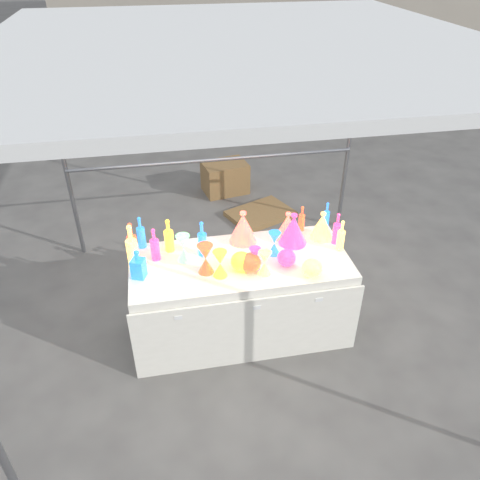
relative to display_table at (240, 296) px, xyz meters
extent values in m
plane|color=slate|center=(0.00, 0.01, -0.37)|extent=(80.00, 80.00, 0.00)
cylinder|color=gray|center=(-1.50, 1.51, 0.83)|extent=(0.04, 0.04, 2.40)
cylinder|color=gray|center=(1.50, 1.51, 0.83)|extent=(0.04, 0.04, 2.40)
cube|color=white|center=(0.00, 0.01, 2.06)|extent=(3.15, 3.15, 0.06)
cylinder|color=gray|center=(0.00, 1.48, 0.63)|extent=(3.00, 0.04, 0.04)
cube|color=white|center=(0.00, 0.01, 0.00)|extent=(1.80, 0.80, 0.75)
cube|color=white|center=(0.00, -0.41, -0.04)|extent=(1.84, 0.02, 0.68)
cube|color=white|center=(-0.55, -0.42, 0.23)|extent=(0.06, 0.00, 0.03)
cube|color=white|center=(0.05, -0.42, 0.23)|extent=(0.06, 0.00, 0.03)
cube|color=white|center=(0.55, -0.42, 0.23)|extent=(0.06, 0.00, 0.03)
cube|color=olive|center=(0.29, 2.65, -0.17)|extent=(0.64, 0.52, 0.42)
cube|color=olive|center=(0.62, 1.90, -0.34)|extent=(0.92, 0.80, 0.07)
camera|label=1|loc=(-0.58, -3.04, 2.64)|focal=35.00mm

